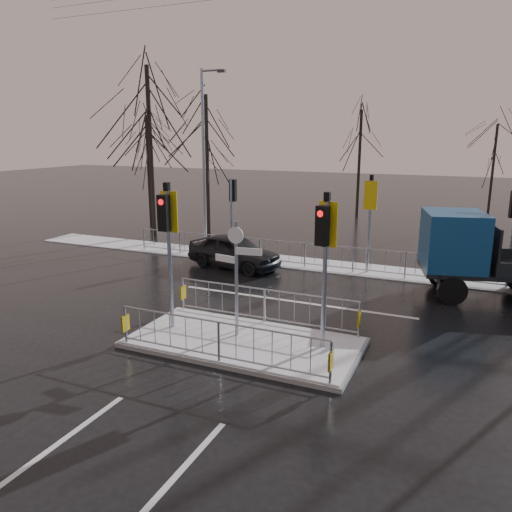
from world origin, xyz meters
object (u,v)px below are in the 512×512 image
at_px(traffic_island, 244,330).
at_px(flatbed_truck, 480,253).
at_px(car_far_lane, 234,251).
at_px(street_lamp_left, 205,154).

relative_size(traffic_island, flatbed_truck, 0.92).
distance_m(traffic_island, car_far_lane, 7.81).
distance_m(car_far_lane, flatbed_truck, 9.23).
bearing_deg(flatbed_truck, street_lamp_left, 167.24).
relative_size(traffic_island, street_lamp_left, 0.73).
distance_m(traffic_island, street_lamp_left, 12.17).
bearing_deg(flatbed_truck, car_far_lane, 179.41).
height_order(traffic_island, flatbed_truck, traffic_island).
bearing_deg(flatbed_truck, traffic_island, -129.05).
bearing_deg(car_far_lane, flatbed_truck, -79.00).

